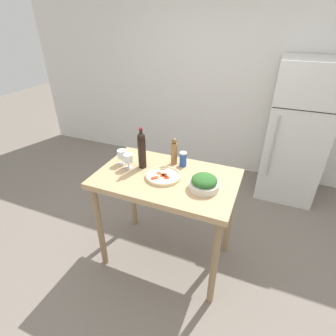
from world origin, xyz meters
TOP-DOWN VIEW (x-y plane):
  - ground_plane at (0.00, 0.00)m, footprint 14.00×14.00m
  - wall_back at (0.00, 2.07)m, footprint 6.40×0.06m
  - refrigerator at (1.04, 1.68)m, footprint 0.69×0.71m
  - prep_counter at (0.00, 0.00)m, footprint 1.18×0.73m
  - wine_bottle at (-0.25, 0.07)m, footprint 0.07×0.07m
  - wine_glass_near at (-0.36, 0.01)m, footprint 0.08×0.08m
  - wine_glass_far at (-0.45, 0.05)m, footprint 0.08×0.08m
  - pepper_mill at (-0.02, 0.23)m, footprint 0.06×0.06m
  - salad_bowl at (0.34, -0.05)m, footprint 0.24×0.24m
  - homemade_pizza at (-0.02, -0.02)m, footprint 0.30×0.30m
  - salt_canister at (0.07, 0.22)m, footprint 0.06×0.06m

SIDE VIEW (x-z plane):
  - ground_plane at x=0.00m, z-range 0.00..0.00m
  - prep_counter at x=0.00m, z-range 0.35..1.31m
  - refrigerator at x=1.04m, z-range 0.00..1.73m
  - homemade_pizza at x=-0.02m, z-range 0.96..0.99m
  - salad_bowl at x=0.34m, z-range 0.95..1.07m
  - salt_canister at x=0.07m, z-range 0.96..1.09m
  - wine_glass_near at x=-0.36m, z-range 0.98..1.11m
  - wine_glass_far at x=-0.45m, z-range 0.98..1.11m
  - pepper_mill at x=-0.02m, z-range 0.95..1.20m
  - wine_bottle at x=-0.25m, z-range 0.94..1.31m
  - wall_back at x=0.00m, z-range 0.00..2.60m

